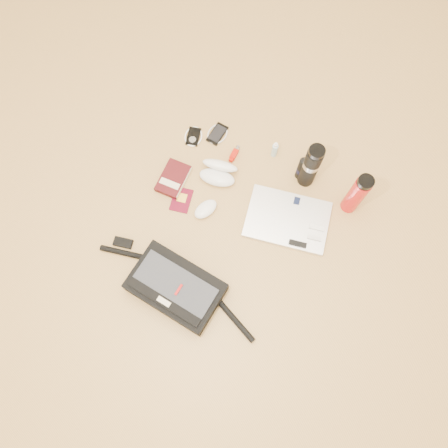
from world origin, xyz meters
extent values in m
plane|color=tan|center=(0.00, 0.00, 0.00)|extent=(4.00, 4.00, 0.00)
cube|color=black|center=(-0.05, -0.31, 0.05)|extent=(0.40, 0.26, 0.09)
cube|color=#2E3036|center=(-0.05, -0.32, 0.10)|extent=(0.35, 0.19, 0.01)
cube|color=black|center=(-0.05, -0.39, 0.10)|extent=(0.35, 0.06, 0.01)
cube|color=beige|center=(-0.05, -0.39, 0.10)|extent=(0.06, 0.02, 0.01)
cube|color=#9E0502|center=(-0.02, -0.32, 0.10)|extent=(0.01, 0.05, 0.01)
cylinder|color=black|center=(-0.33, -0.28, 0.01)|extent=(0.24, 0.09, 0.03)
cylinder|color=black|center=(0.24, -0.31, 0.01)|extent=(0.24, 0.11, 0.03)
cube|color=black|center=(-0.37, -0.24, 0.01)|extent=(0.09, 0.06, 0.02)
cube|color=silver|center=(0.24, 0.21, 0.01)|extent=(0.43, 0.34, 0.03)
cube|color=black|center=(0.24, 0.31, 0.03)|extent=(0.04, 0.04, 0.00)
cube|color=white|center=(0.38, 0.24, 0.03)|extent=(0.07, 0.04, 0.01)
cube|color=silver|center=(0.39, 0.19, 0.03)|extent=(0.07, 0.03, 0.01)
cube|color=black|center=(0.33, 0.12, 0.03)|extent=(0.08, 0.04, 0.01)
cube|color=#3E0C0F|center=(-0.33, 0.14, 0.02)|extent=(0.13, 0.19, 0.03)
cube|color=beige|center=(-0.27, 0.15, 0.02)|extent=(0.02, 0.17, 0.03)
cube|color=beige|center=(-0.33, 0.11, 0.03)|extent=(0.10, 0.04, 0.00)
cube|color=#540618|center=(-0.25, 0.07, 0.00)|extent=(0.12, 0.14, 0.00)
cube|color=gold|center=(-0.25, 0.08, 0.01)|extent=(0.05, 0.05, 0.00)
ellipsoid|color=white|center=(-0.12, 0.08, 0.02)|extent=(0.11, 0.14, 0.04)
ellipsoid|color=silver|center=(-0.15, 0.24, 0.03)|extent=(0.19, 0.12, 0.05)
ellipsoid|color=white|center=(-0.16, 0.30, 0.05)|extent=(0.19, 0.13, 0.10)
ellipsoid|color=black|center=(-0.18, 0.23, 0.03)|extent=(0.05, 0.04, 0.02)
ellipsoid|color=black|center=(-0.11, 0.25, 0.03)|extent=(0.05, 0.04, 0.02)
cylinder|color=black|center=(-0.15, 0.24, 0.03)|extent=(0.03, 0.01, 0.01)
cube|color=black|center=(-0.36, 0.39, 0.01)|extent=(0.09, 0.12, 0.01)
cylinder|color=#ABABAD|center=(-0.36, 0.37, 0.01)|extent=(0.04, 0.04, 0.00)
torus|color=white|center=(-0.36, 0.39, 0.01)|extent=(0.11, 0.11, 0.01)
cube|color=black|center=(-0.26, 0.46, 0.01)|extent=(0.07, 0.12, 0.01)
cube|color=black|center=(-0.26, 0.46, 0.01)|extent=(0.06, 0.10, 0.00)
torus|color=silver|center=(-0.26, 0.46, 0.01)|extent=(0.10, 0.10, 0.01)
cube|color=#AB1308|center=(-0.14, 0.40, 0.01)|extent=(0.03, 0.05, 0.02)
cube|color=#B81102|center=(-0.13, 0.36, 0.01)|extent=(0.02, 0.02, 0.02)
cylinder|color=#AAAAAD|center=(-0.14, 0.43, 0.01)|extent=(0.02, 0.03, 0.02)
cylinder|color=#A3C8D9|center=(0.03, 0.49, 0.04)|extent=(0.04, 0.04, 0.09)
cylinder|color=white|center=(0.03, 0.49, 0.09)|extent=(0.02, 0.02, 0.02)
cylinder|color=white|center=(0.03, 0.49, 0.11)|extent=(0.01, 0.01, 0.01)
cylinder|color=black|center=(0.19, 0.45, 0.08)|extent=(0.05, 0.05, 0.15)
cylinder|color=black|center=(0.19, 0.45, 0.06)|extent=(0.05, 0.05, 0.03)
ellipsoid|color=black|center=(0.19, 0.45, 0.15)|extent=(0.04, 0.04, 0.02)
cylinder|color=black|center=(0.23, 0.44, 0.13)|extent=(0.08, 0.08, 0.27)
cylinder|color=#9C9C9E|center=(0.23, 0.44, 0.17)|extent=(0.08, 0.08, 0.03)
cylinder|color=black|center=(0.23, 0.44, 0.28)|extent=(0.07, 0.07, 0.03)
cylinder|color=red|center=(0.46, 0.42, 0.13)|extent=(0.08, 0.08, 0.26)
cylinder|color=black|center=(0.46, 0.42, 0.27)|extent=(0.08, 0.08, 0.03)
camera|label=1|loc=(0.30, -0.52, 1.92)|focal=35.00mm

